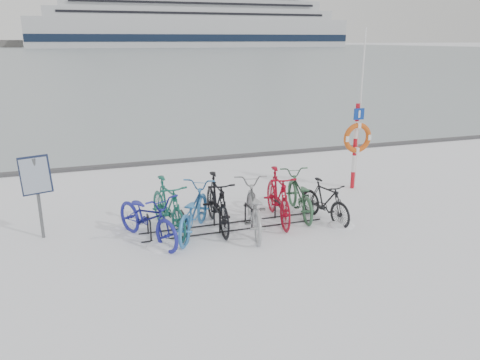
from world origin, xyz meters
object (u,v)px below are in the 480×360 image
info_board (36,180)px  lifebuoy_station (357,138)px  cruise_ferry (192,18)px  bike_rack (233,219)px

info_board → lifebuoy_station: size_ratio=0.41×
info_board → cruise_ferry: bearing=59.2°
cruise_ferry → bike_rack: bearing=-102.6°
lifebuoy_station → cruise_ferry: 234.88m
lifebuoy_station → cruise_ferry: cruise_ferry is taller
lifebuoy_station → cruise_ferry: bearing=78.2°
bike_rack → lifebuoy_station: 4.43m
bike_rack → info_board: (-3.88, 0.68, 1.07)m
cruise_ferry → lifebuoy_station: bearing=-101.8°
info_board → lifebuoy_station: 7.89m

